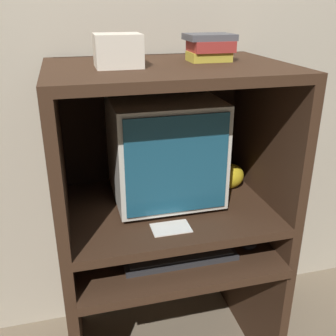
{
  "coord_description": "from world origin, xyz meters",
  "views": [
    {
      "loc": [
        -0.37,
        -1.1,
        1.59
      ],
      "look_at": [
        0.0,
        0.32,
        0.98
      ],
      "focal_mm": 42.0,
      "sensor_mm": 36.0,
      "label": 1
    }
  ],
  "objects_px": {
    "crt_monitor": "(164,148)",
    "storage_box": "(118,51)",
    "mouse": "(249,246)",
    "book_stack": "(210,46)",
    "keyboard": "(179,254)",
    "snack_bag": "(229,176)"
  },
  "relations": [
    {
      "from": "keyboard",
      "to": "storage_box",
      "type": "xyz_separation_m",
      "value": [
        -0.19,
        0.12,
        0.78
      ]
    },
    {
      "from": "crt_monitor",
      "to": "mouse",
      "type": "relative_size",
      "value": 7.02
    },
    {
      "from": "mouse",
      "to": "storage_box",
      "type": "height_order",
      "value": "storage_box"
    },
    {
      "from": "keyboard",
      "to": "storage_box",
      "type": "height_order",
      "value": "storage_box"
    },
    {
      "from": "crt_monitor",
      "to": "book_stack",
      "type": "bearing_deg",
      "value": -5.73
    },
    {
      "from": "snack_bag",
      "to": "keyboard",
      "type": "bearing_deg",
      "value": -142.14
    },
    {
      "from": "crt_monitor",
      "to": "keyboard",
      "type": "xyz_separation_m",
      "value": [
        0.01,
        -0.21,
        -0.38
      ]
    },
    {
      "from": "storage_box",
      "to": "crt_monitor",
      "type": "bearing_deg",
      "value": 26.09
    },
    {
      "from": "book_stack",
      "to": "storage_box",
      "type": "bearing_deg",
      "value": -168.55
    },
    {
      "from": "crt_monitor",
      "to": "mouse",
      "type": "height_order",
      "value": "crt_monitor"
    },
    {
      "from": "crt_monitor",
      "to": "mouse",
      "type": "bearing_deg",
      "value": -37.48
    },
    {
      "from": "mouse",
      "to": "book_stack",
      "type": "distance_m",
      "value": 0.82
    },
    {
      "from": "snack_bag",
      "to": "book_stack",
      "type": "bearing_deg",
      "value": -163.99
    },
    {
      "from": "mouse",
      "to": "crt_monitor",
      "type": "bearing_deg",
      "value": 142.52
    },
    {
      "from": "mouse",
      "to": "storage_box",
      "type": "relative_size",
      "value": 0.39
    },
    {
      "from": "crt_monitor",
      "to": "storage_box",
      "type": "height_order",
      "value": "storage_box"
    },
    {
      "from": "snack_bag",
      "to": "mouse",
      "type": "bearing_deg",
      "value": -90.18
    },
    {
      "from": "crt_monitor",
      "to": "storage_box",
      "type": "bearing_deg",
      "value": -153.91
    },
    {
      "from": "crt_monitor",
      "to": "mouse",
      "type": "xyz_separation_m",
      "value": [
        0.3,
        -0.23,
        -0.38
      ]
    },
    {
      "from": "book_stack",
      "to": "crt_monitor",
      "type": "bearing_deg",
      "value": 174.27
    },
    {
      "from": "mouse",
      "to": "book_stack",
      "type": "relative_size",
      "value": 0.35
    },
    {
      "from": "crt_monitor",
      "to": "keyboard",
      "type": "height_order",
      "value": "crt_monitor"
    }
  ]
}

